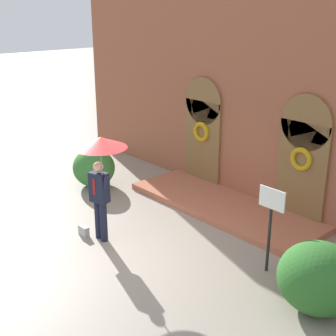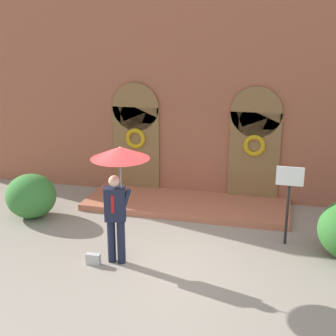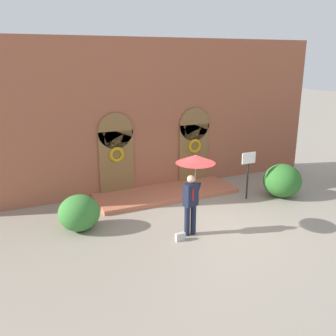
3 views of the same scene
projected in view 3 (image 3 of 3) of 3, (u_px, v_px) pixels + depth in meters
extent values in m
plane|color=gray|center=(209.00, 228.00, 11.23)|extent=(80.00, 80.00, 0.00)
cube|color=#9E563D|center=(153.00, 116.00, 14.07)|extent=(14.00, 0.50, 5.60)
cube|color=brown|center=(117.00, 163.00, 13.64)|extent=(1.30, 0.08, 2.40)
cylinder|color=brown|center=(115.00, 131.00, 13.29)|extent=(1.30, 0.08, 1.30)
cube|color=brown|center=(194.00, 154.00, 14.93)|extent=(1.30, 0.08, 2.40)
cylinder|color=brown|center=(194.00, 124.00, 14.58)|extent=(1.30, 0.08, 1.30)
torus|color=#C69314|center=(117.00, 155.00, 13.47)|extent=(0.56, 0.12, 0.56)
torus|color=#C69314|center=(195.00, 146.00, 14.76)|extent=(0.56, 0.12, 0.56)
cube|color=#B56346|center=(166.00, 193.00, 13.85)|extent=(5.20, 1.80, 0.16)
cylinder|color=#191E33|center=(187.00, 221.00, 10.65)|extent=(0.16, 0.16, 0.90)
cylinder|color=#191E33|center=(193.00, 220.00, 10.73)|extent=(0.16, 0.16, 0.90)
cube|color=#191E33|center=(191.00, 195.00, 10.47)|extent=(0.45, 0.34, 0.66)
cube|color=#A51919|center=(193.00, 195.00, 10.35)|extent=(0.06, 0.03, 0.36)
sphere|color=beige|center=(191.00, 179.00, 10.34)|extent=(0.22, 0.22, 0.22)
cylinder|color=#191E33|center=(198.00, 190.00, 10.53)|extent=(0.22, 0.09, 0.46)
cylinder|color=gray|center=(195.00, 180.00, 10.40)|extent=(0.02, 0.02, 0.98)
cone|color=red|center=(196.00, 159.00, 10.23)|extent=(1.10, 1.10, 0.22)
cone|color=white|center=(196.00, 158.00, 10.23)|extent=(0.60, 0.61, 0.20)
cube|color=#B7B7B2|center=(180.00, 237.00, 10.45)|extent=(0.28, 0.13, 0.22)
cylinder|color=black|center=(247.00, 181.00, 13.38)|extent=(0.06, 0.06, 1.30)
cube|color=white|center=(249.00, 158.00, 13.13)|extent=(0.56, 0.03, 0.40)
ellipsoid|color=#387A33|center=(79.00, 213.00, 10.98)|extent=(1.22, 1.16, 1.08)
ellipsoid|color=#2D6B28|center=(282.00, 181.00, 13.60)|extent=(1.39, 1.35, 1.22)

